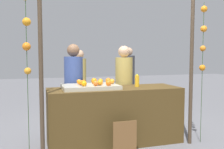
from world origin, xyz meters
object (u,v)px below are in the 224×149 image
at_px(vendor_right, 124,91).
at_px(vendor_left, 74,93).
at_px(juice_bottle, 137,81).
at_px(chalkboard_sign, 125,139).
at_px(orange_0, 109,83).
at_px(orange_1, 81,83).
at_px(stall_counter, 115,115).

bearing_deg(vendor_right, vendor_left, -179.81).
relative_size(juice_bottle, vendor_right, 0.13).
height_order(juice_bottle, chalkboard_sign, juice_bottle).
bearing_deg(vendor_left, vendor_right, 0.19).
bearing_deg(juice_bottle, chalkboard_sign, -125.82).
height_order(orange_0, juice_bottle, juice_bottle).
xyz_separation_m(orange_1, vendor_right, (0.89, 0.53, -0.25)).
distance_m(stall_counter, orange_0, 0.59).
bearing_deg(chalkboard_sign, stall_counter, 85.80).
bearing_deg(chalkboard_sign, orange_1, 129.32).
bearing_deg(vendor_right, orange_0, -124.65).
height_order(orange_1, vendor_left, vendor_left).
xyz_separation_m(orange_0, orange_1, (-0.37, 0.21, -0.00)).
bearing_deg(vendor_right, juice_bottle, -86.30).
bearing_deg(chalkboard_sign, vendor_left, 114.99).
bearing_deg(orange_0, vendor_right, 55.35).
xyz_separation_m(juice_bottle, vendor_left, (-0.95, 0.53, -0.24)).
xyz_separation_m(stall_counter, orange_1, (-0.53, 0.03, 0.54)).
distance_m(stall_counter, orange_1, 0.76).
relative_size(orange_0, orange_1, 1.13).
xyz_separation_m(chalkboard_sign, vendor_right, (0.40, 1.13, 0.49)).
height_order(stall_counter, orange_1, orange_1).
bearing_deg(juice_bottle, vendor_left, 151.08).
height_order(orange_1, juice_bottle, juice_bottle).
bearing_deg(stall_counter, orange_0, -130.47).
bearing_deg(juice_bottle, stall_counter, -176.20).
height_order(orange_0, orange_1, orange_0).
bearing_deg(chalkboard_sign, vendor_right, 70.63).
height_order(orange_0, vendor_left, vendor_left).
distance_m(orange_0, vendor_right, 0.93).
xyz_separation_m(orange_1, chalkboard_sign, (0.49, -0.60, -0.73)).
xyz_separation_m(stall_counter, chalkboard_sign, (-0.04, -0.57, -0.20)).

